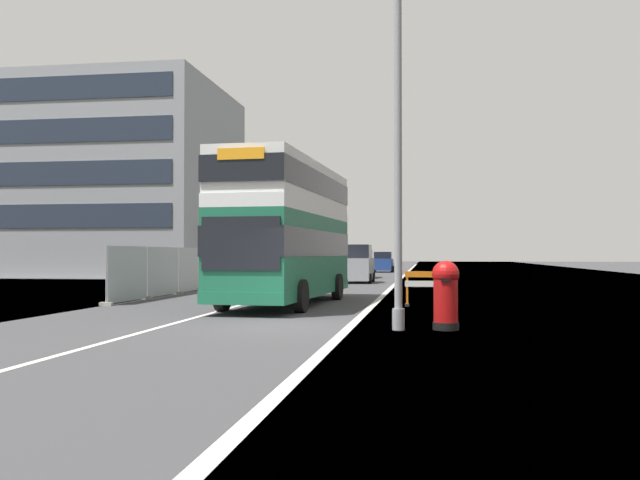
# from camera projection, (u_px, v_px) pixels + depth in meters

# --- Properties ---
(ground) EXTENTS (140.00, 280.00, 0.10)m
(ground) POSITION_uv_depth(u_px,v_px,m) (304.00, 328.00, 17.01)
(ground) COLOR #38383A
(double_decker_bus) EXTENTS (3.17, 10.39, 4.86)m
(double_decker_bus) POSITION_uv_depth(u_px,v_px,m) (288.00, 230.00, 24.13)
(double_decker_bus) COLOR #196042
(double_decker_bus) RESTS_ON ground
(lamppost_foreground) EXTENTS (0.29, 0.70, 8.28)m
(lamppost_foreground) POSITION_uv_depth(u_px,v_px,m) (398.00, 162.00, 16.11)
(lamppost_foreground) COLOR gray
(lamppost_foreground) RESTS_ON ground
(red_pillar_postbox) EXTENTS (0.63, 0.63, 1.61)m
(red_pillar_postbox) POSITION_uv_depth(u_px,v_px,m) (446.00, 292.00, 16.12)
(red_pillar_postbox) COLOR black
(red_pillar_postbox) RESTS_ON ground
(roadworks_barrier) EXTENTS (1.48, 0.47, 1.18)m
(roadworks_barrier) POSITION_uv_depth(u_px,v_px,m) (427.00, 285.00, 23.30)
(roadworks_barrier) COLOR orange
(roadworks_barrier) RESTS_ON ground
(construction_site_fence) EXTENTS (0.44, 27.40, 2.09)m
(construction_site_fence) POSITION_uv_depth(u_px,v_px,m) (223.00, 268.00, 36.95)
(construction_site_fence) COLOR #A8AAAD
(construction_site_fence) RESTS_ON ground
(car_oncoming_near) EXTENTS (1.91, 3.83, 2.31)m
(car_oncoming_near) POSITION_uv_depth(u_px,v_px,m) (357.00, 265.00, 42.02)
(car_oncoming_near) COLOR gray
(car_oncoming_near) RESTS_ON ground
(car_receding_mid) EXTENTS (1.95, 4.48, 2.09)m
(car_receding_mid) POSITION_uv_depth(u_px,v_px,m) (360.00, 264.00, 50.42)
(car_receding_mid) COLOR slate
(car_receding_mid) RESTS_ON ground
(car_receding_far) EXTENTS (1.94, 3.83, 2.21)m
(car_receding_far) POSITION_uv_depth(u_px,v_px,m) (319.00, 263.00, 57.42)
(car_receding_far) COLOR black
(car_receding_far) RESTS_ON ground
(car_far_side) EXTENTS (1.96, 4.07, 1.93)m
(car_far_side) POSITION_uv_depth(u_px,v_px,m) (383.00, 262.00, 66.21)
(car_far_side) COLOR navy
(car_far_side) RESTS_ON ground
(bare_tree_far_verge_near) EXTENTS (2.96, 2.20, 5.45)m
(bare_tree_far_verge_near) POSITION_uv_depth(u_px,v_px,m) (230.00, 243.00, 52.48)
(bare_tree_far_verge_near) COLOR #4C3D2D
(bare_tree_far_verge_near) RESTS_ON ground
(bare_tree_far_verge_mid) EXTENTS (2.72, 3.01, 4.70)m
(bare_tree_far_verge_mid) POSITION_uv_depth(u_px,v_px,m) (257.00, 247.00, 70.91)
(bare_tree_far_verge_mid) COLOR #4C3D2D
(bare_tree_far_verge_mid) RESTS_ON ground
(backdrop_office_block) EXTENTS (28.73, 16.20, 15.38)m
(backdrop_office_block) POSITION_uv_depth(u_px,v_px,m) (54.00, 183.00, 58.43)
(backdrop_office_block) COLOR gray
(backdrop_office_block) RESTS_ON ground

